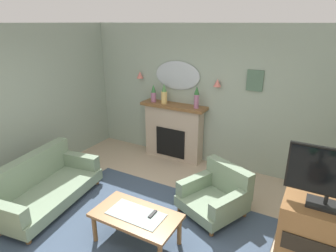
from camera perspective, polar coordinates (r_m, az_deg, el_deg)
floor at (r=4.08m, az=-7.08°, el=-22.55°), size 6.22×6.28×0.10m
wall_back at (r=5.56m, az=8.76°, el=5.70°), size 6.22×0.10×2.69m
patterned_rug at (r=4.16m, az=-5.40°, el=-20.41°), size 3.20×2.40×0.01m
fireplace at (r=5.88m, az=1.09°, el=-1.19°), size 1.36×0.36×1.16m
mantel_vase_right at (r=5.84m, az=-2.91°, el=6.52°), size 0.10×0.10×0.36m
mantel_vase_centre at (r=5.71m, az=-0.77°, el=6.32°), size 0.12×0.12×0.40m
mantel_vase_left at (r=5.40m, az=5.72°, el=5.82°), size 0.10×0.10×0.43m
wall_mirror at (r=5.69m, az=1.85°, el=10.02°), size 0.96×0.06×0.56m
wall_sconce_left at (r=6.09m, az=-5.61°, el=10.12°), size 0.14×0.14×0.14m
wall_sconce_right at (r=5.33m, az=9.83°, el=8.49°), size 0.14×0.14×0.14m
framed_picture at (r=5.19m, az=16.95°, el=8.65°), size 0.28×0.03×0.36m
coffee_table at (r=3.79m, az=-6.39°, el=-17.76°), size 1.10×0.60×0.45m
tv_remote at (r=3.72m, az=-3.10°, el=-17.17°), size 0.04×0.16×0.02m
floral_couch at (r=4.92m, az=-23.85°, el=-10.80°), size 1.10×1.81×0.76m
armchair_by_coffee_table at (r=4.41m, az=9.71°, el=-13.20°), size 1.06×1.07×0.71m
tv_cabinet at (r=3.75m, az=27.57°, el=-19.45°), size 0.80×0.57×0.90m
tv_flatscreen at (r=3.32m, az=29.76°, el=-8.82°), size 0.84×0.24×0.65m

